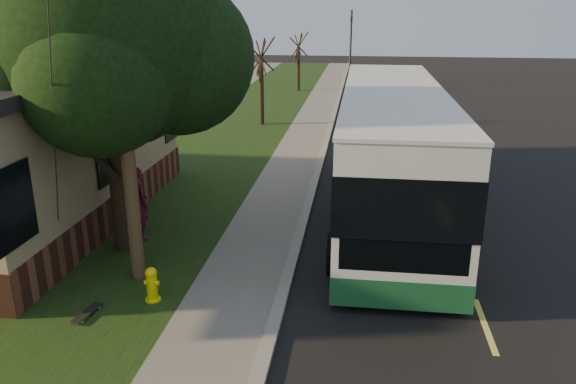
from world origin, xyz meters
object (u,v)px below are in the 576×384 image
at_px(fire_hydrant, 152,284).
at_px(leafy_tree, 111,36).
at_px(bare_tree_far, 298,63).
at_px(distant_car, 377,87).
at_px(traffic_signal, 351,42).
at_px(utility_pole, 119,69).
at_px(skateboard_main, 87,313).
at_px(transit_bus, 391,145).
at_px(skateboarder, 139,203).
at_px(bare_tree_near, 261,83).

distance_m(fire_hydrant, leafy_tree, 5.65).
xyz_separation_m(bare_tree_far, distant_car, (5.46, -2.16, -1.30)).
bearing_deg(traffic_signal, utility_pole, -96.58).
height_order(skateboard_main, distant_car, distant_car).
distance_m(bare_tree_far, transit_bus, 23.99).
relative_size(skateboarder, skateboard_main, 2.37).
relative_size(bare_tree_near, skateboarder, 2.24).
height_order(traffic_signal, skateboarder, traffic_signal).
relative_size(bare_tree_far, skateboarder, 2.10).
height_order(utility_pole, leafy_tree, utility_pole).
distance_m(bare_tree_near, bare_tree_far, 12.01).
bearing_deg(utility_pole, traffic_signal, 83.42).
xyz_separation_m(leafy_tree, traffic_signal, (4.67, 31.35, -2.00)).
distance_m(bare_tree_near, transit_bus, 12.81).
bearing_deg(transit_bus, traffic_signal, 93.95).
height_order(traffic_signal, skateboard_main, traffic_signal).
bearing_deg(transit_bus, bare_tree_far, 102.98).
xyz_separation_m(bare_tree_near, distant_car, (5.96, 9.84, -1.44)).
height_order(leafy_tree, skateboarder, leafy_tree).
bearing_deg(leafy_tree, distant_car, 75.26).
bearing_deg(bare_tree_far, transit_bus, -77.02).
relative_size(bare_tree_near, transit_bus, 0.33).
relative_size(bare_tree_far, traffic_signal, 0.73).
distance_m(leafy_tree, bare_tree_near, 15.66).
bearing_deg(transit_bus, distant_car, 89.81).
relative_size(utility_pole, distant_car, 2.19).
height_order(bare_tree_near, skateboarder, bare_tree_near).
relative_size(bare_tree_near, distant_car, 1.04).
relative_size(utility_pole, transit_bus, 0.69).
bearing_deg(transit_bus, utility_pole, -135.31).
relative_size(fire_hydrant, traffic_signal, 0.13).
distance_m(bare_tree_far, skateboard_main, 30.81).
distance_m(leafy_tree, bare_tree_far, 27.56).
distance_m(utility_pole, skateboarder, 4.23).
height_order(leafy_tree, bare_tree_near, leafy_tree).
bearing_deg(leafy_tree, skateboard_main, -81.49).
bearing_deg(utility_pole, skateboarder, 109.66).
bearing_deg(fire_hydrant, traffic_signal, 84.79).
bearing_deg(traffic_signal, skateboard_main, -96.83).
relative_size(fire_hydrant, bare_tree_far, 0.18).
relative_size(fire_hydrant, transit_bus, 0.06).
bearing_deg(distant_car, bare_tree_far, 162.67).
relative_size(leafy_tree, traffic_signal, 1.42).
bearing_deg(bare_tree_near, transit_bus, -62.63).
bearing_deg(skateboarder, leafy_tree, 114.35).
bearing_deg(fire_hydrant, leafy_tree, 120.67).
xyz_separation_m(transit_bus, distant_car, (0.07, 21.22, -1.20)).
relative_size(skateboard_main, distant_car, 0.20).
height_order(utility_pole, bare_tree_far, utility_pole).
bearing_deg(bare_tree_far, fire_hydrant, -89.24).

